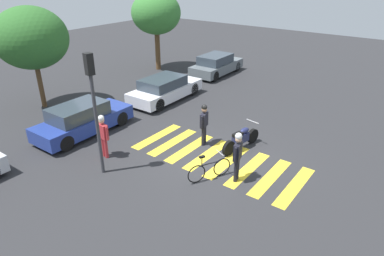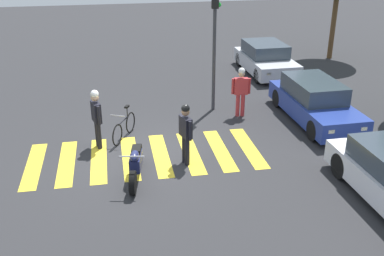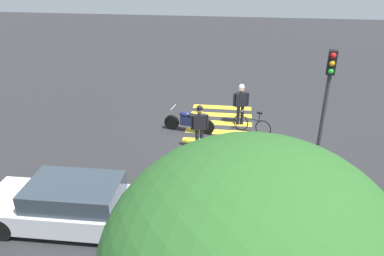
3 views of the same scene
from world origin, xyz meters
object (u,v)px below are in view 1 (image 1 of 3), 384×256
object	(u,v)px
leaning_bicycle	(209,170)
traffic_light_pole	(93,97)
police_motorcycle	(241,139)
officer_by_motorcycle	(238,153)
car_grey_coupe	(216,65)
car_white_van	(165,89)
pedestrian_bystander	(103,133)
officer_on_foot	(204,122)
car_blue_hatchback	(83,119)

from	to	relation	value
leaning_bicycle	traffic_light_pole	bearing A→B (deg)	120.18
police_motorcycle	officer_by_motorcycle	size ratio (longest dim) A/B	1.17
car_grey_coupe	traffic_light_pole	xyz separation A→B (m)	(-12.88, -3.45, 2.26)
police_motorcycle	car_white_van	world-z (taller)	car_white_van
car_white_van	officer_by_motorcycle	bearing A→B (deg)	-122.26
police_motorcycle	pedestrian_bystander	bearing A→B (deg)	133.52
police_motorcycle	leaning_bicycle	distance (m)	2.60
leaning_bicycle	officer_on_foot	distance (m)	2.67
car_grey_coupe	traffic_light_pole	bearing A→B (deg)	-164.99
police_motorcycle	car_white_van	bearing A→B (deg)	68.51
police_motorcycle	pedestrian_bystander	xyz separation A→B (m)	(-3.75, 3.95, 0.57)
officer_on_foot	traffic_light_pole	world-z (taller)	traffic_light_pole
police_motorcycle	leaning_bicycle	size ratio (longest dim) A/B	1.40
police_motorcycle	car_blue_hatchback	world-z (taller)	car_blue_hatchback
car_blue_hatchback	car_white_van	xyz separation A→B (m)	(5.37, -0.17, -0.02)
leaning_bicycle	car_white_van	distance (m)	8.12
pedestrian_bystander	car_white_van	bearing A→B (deg)	19.88
police_motorcycle	pedestrian_bystander	size ratio (longest dim) A/B	1.21
car_grey_coupe	leaning_bicycle	bearing A→B (deg)	-148.09
officer_by_motorcycle	car_grey_coupe	distance (m)	12.91
leaning_bicycle	officer_on_foot	xyz separation A→B (m)	(2.00, 1.63, 0.66)
leaning_bicycle	traffic_light_pole	world-z (taller)	traffic_light_pole
pedestrian_bystander	car_white_van	world-z (taller)	pedestrian_bystander
police_motorcycle	officer_on_foot	xyz separation A→B (m)	(-0.59, 1.44, 0.59)
police_motorcycle	officer_on_foot	world-z (taller)	officer_on_foot
police_motorcycle	car_white_van	distance (m)	6.65
leaning_bicycle	officer_on_foot	world-z (taller)	officer_on_foot
officer_on_foot	car_white_van	distance (m)	5.64
car_blue_hatchback	traffic_light_pole	size ratio (longest dim) A/B	1.03
leaning_bicycle	traffic_light_pole	xyz separation A→B (m)	(-1.95, 3.35, 2.54)
pedestrian_bystander	car_blue_hatchback	world-z (taller)	pedestrian_bystander
car_white_van	car_grey_coupe	bearing A→B (deg)	4.19
officer_by_motorcycle	car_blue_hatchback	xyz separation A→B (m)	(-0.85, 7.34, -0.41)
police_motorcycle	car_blue_hatchback	xyz separation A→B (m)	(-2.94, 6.35, 0.21)
police_motorcycle	officer_by_motorcycle	bearing A→B (deg)	-154.73
leaning_bicycle	car_blue_hatchback	world-z (taller)	car_blue_hatchback
officer_on_foot	pedestrian_bystander	distance (m)	4.04
police_motorcycle	car_white_van	size ratio (longest dim) A/B	0.47
traffic_light_pole	officer_by_motorcycle	bearing A→B (deg)	-59.46
traffic_light_pole	car_blue_hatchback	bearing A→B (deg)	63.31
police_motorcycle	car_grey_coupe	xyz separation A→B (m)	(8.34, 6.62, 0.21)
officer_by_motorcycle	car_white_van	world-z (taller)	officer_by_motorcycle
officer_on_foot	police_motorcycle	bearing A→B (deg)	-67.89
leaning_bicycle	car_white_van	size ratio (longest dim) A/B	0.34
car_blue_hatchback	car_grey_coupe	xyz separation A→B (m)	(11.27, 0.26, -0.01)
pedestrian_bystander	car_grey_coupe	distance (m)	12.38
pedestrian_bystander	police_motorcycle	bearing A→B (deg)	-46.48
car_blue_hatchback	car_white_van	size ratio (longest dim) A/B	0.98
officer_by_motorcycle	pedestrian_bystander	xyz separation A→B (m)	(-1.66, 4.94, -0.05)
officer_on_foot	pedestrian_bystander	xyz separation A→B (m)	(-3.16, 2.51, -0.01)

